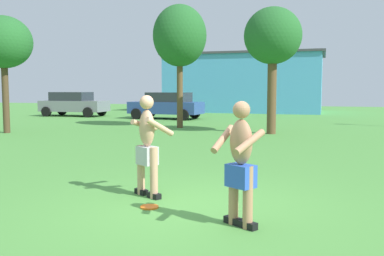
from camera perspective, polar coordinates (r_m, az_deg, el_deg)
The scene contains 10 objects.
ground_plane at distance 6.49m, azimuth -0.61°, elevation -10.66°, with size 80.00×80.00×0.00m, color #4C8E3D.
player_near at distance 7.03m, azimuth -6.00°, elevation -2.12°, with size 0.70×0.77×1.68m.
player_in_blue at distance 5.50m, azimuth 6.53°, elevation -4.49°, with size 0.67×0.77×1.63m.
frisbee at distance 6.52m, azimuth -5.73°, elevation -10.49°, with size 0.28×0.28×0.03m, color orange.
car_blue_near_post at distance 25.42m, azimuth -3.41°, elevation 3.09°, with size 4.41×2.27×1.58m.
car_gray_far_end at distance 29.01m, azimuth -15.61°, elevation 3.17°, with size 4.35×2.12×1.58m.
outbuilding_behind_lot at distance 34.53m, azimuth 7.17°, elevation 6.03°, with size 12.22×7.04×4.53m.
tree_left_field at distance 18.87m, azimuth -23.97°, elevation 10.38°, with size 2.26×2.26×4.70m.
tree_right_field at distance 17.25m, azimuth 10.78°, elevation 11.81°, with size 2.25×2.25×4.97m.
tree_behind_players at distance 19.69m, azimuth -1.66°, elevation 12.18°, with size 2.44×2.44×5.59m.
Camera 1 is at (1.91, -5.94, 1.78)m, focal length 39.76 mm.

